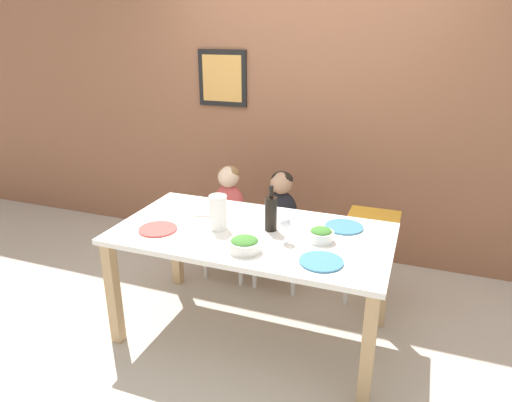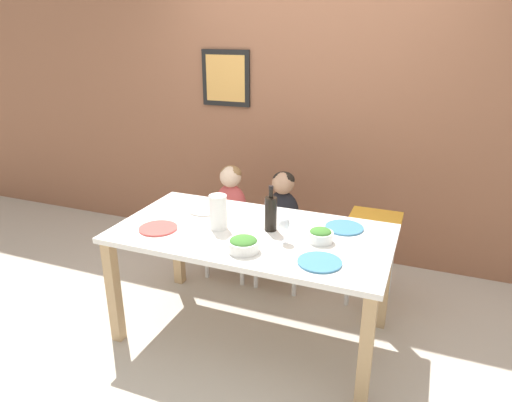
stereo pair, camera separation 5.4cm
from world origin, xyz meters
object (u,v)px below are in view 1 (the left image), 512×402
(person_child_left, at_px, (229,193))
(dinner_plate_front_right, at_px, (321,262))
(chair_far_left, at_px, (230,230))
(dinner_plate_back_left, at_px, (204,210))
(dinner_plate_front_left, at_px, (158,229))
(dinner_plate_back_right, at_px, (344,227))
(salad_bowl_large, at_px, (245,244))
(wine_bottle, at_px, (271,213))
(wine_glass_near, at_px, (285,224))
(person_child_center, at_px, (281,200))
(chair_far_center, at_px, (280,238))
(chair_right_highchair, at_px, (372,234))
(salad_bowl_small, at_px, (321,235))
(paper_towel_roll, at_px, (218,212))

(person_child_left, relative_size, dinner_plate_front_right, 1.95)
(chair_far_left, bearing_deg, dinner_plate_back_left, -86.27)
(dinner_plate_front_left, relative_size, dinner_plate_back_right, 1.00)
(salad_bowl_large, distance_m, dinner_plate_back_left, 0.69)
(wine_bottle, distance_m, dinner_plate_front_left, 0.73)
(person_child_left, distance_m, wine_glass_near, 1.07)
(chair_far_left, xyz_separation_m, person_child_center, (0.44, 0.00, 0.32))
(chair_far_center, distance_m, dinner_plate_front_right, 1.17)
(wine_bottle, height_order, dinner_plate_front_right, wine_bottle)
(person_child_left, xyz_separation_m, dinner_plate_front_right, (0.98, -0.97, 0.05))
(person_child_center, height_order, wine_glass_near, person_child_center)
(chair_far_center, height_order, chair_right_highchair, chair_right_highchair)
(chair_far_center, xyz_separation_m, dinner_plate_front_right, (0.54, -0.97, 0.37))
(chair_far_left, relative_size, dinner_plate_front_right, 1.91)
(dinner_plate_front_right, bearing_deg, salad_bowl_small, 103.61)
(chair_far_center, xyz_separation_m, dinner_plate_front_left, (-0.54, -0.91, 0.37))
(chair_far_center, distance_m, dinner_plate_front_left, 1.12)
(salad_bowl_large, relative_size, salad_bowl_small, 1.22)
(person_child_center, relative_size, dinner_plate_front_right, 1.95)
(paper_towel_roll, relative_size, wine_glass_near, 1.39)
(wine_glass_near, bearing_deg, chair_right_highchair, 60.73)
(wine_glass_near, xyz_separation_m, dinner_plate_back_left, (-0.68, 0.28, -0.11))
(chair_far_center, bearing_deg, chair_right_highchair, 0.00)
(salad_bowl_small, xyz_separation_m, dinner_plate_back_left, (-0.88, 0.19, -0.04))
(chair_right_highchair, bearing_deg, salad_bowl_small, -108.61)
(chair_far_center, distance_m, dinner_plate_back_left, 0.75)
(dinner_plate_front_left, xyz_separation_m, dinner_plate_front_right, (1.07, -0.06, 0.00))
(wine_bottle, bearing_deg, dinner_plate_back_right, 24.60)
(wine_bottle, distance_m, dinner_plate_back_left, 0.58)
(paper_towel_roll, distance_m, dinner_plate_back_left, 0.35)
(dinner_plate_back_left, bearing_deg, chair_far_left, 93.73)
(salad_bowl_large, height_order, salad_bowl_small, same)
(chair_far_left, bearing_deg, wine_glass_near, -47.71)
(chair_far_left, height_order, wine_glass_near, wine_glass_near)
(person_child_center, distance_m, salad_bowl_small, 0.85)
(chair_far_center, relative_size, dinner_plate_back_right, 1.91)
(dinner_plate_front_left, bearing_deg, wine_glass_near, 8.75)
(person_child_left, bearing_deg, salad_bowl_small, -37.48)
(salad_bowl_large, bearing_deg, salad_bowl_small, 36.64)
(chair_right_highchair, distance_m, wine_bottle, 0.93)
(dinner_plate_front_left, distance_m, dinner_plate_front_right, 1.07)
(person_child_center, bearing_deg, salad_bowl_large, -84.76)
(paper_towel_roll, xyz_separation_m, salad_bowl_large, (0.27, -0.23, -0.07))
(person_child_left, distance_m, dinner_plate_front_left, 0.91)
(person_child_left, relative_size, wine_bottle, 1.61)
(chair_far_center, bearing_deg, dinner_plate_front_right, -60.98)
(chair_far_center, distance_m, person_child_left, 0.55)
(wine_glass_near, bearing_deg, chair_far_left, 132.29)
(dinner_plate_back_right, bearing_deg, person_child_center, 141.34)
(chair_right_highchair, relative_size, salad_bowl_large, 3.66)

